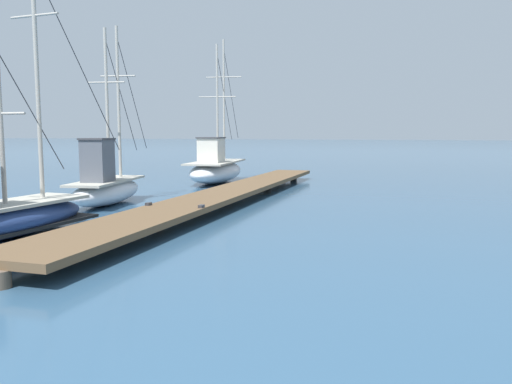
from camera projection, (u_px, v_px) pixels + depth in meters
The scene contains 3 objects.
floating_dock at pixel (227, 193), 18.16m from camera, with size 2.90×21.37×0.53m.
fishing_boat_0 at pixel (106, 185), 17.73m from camera, with size 2.40×6.38×6.29m.
fishing_boat_1 at pixel (216, 168), 25.62m from camera, with size 3.02×7.94×7.29m.
Camera 1 is at (0.53, 0.97, 2.46)m, focal length 36.08 mm.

